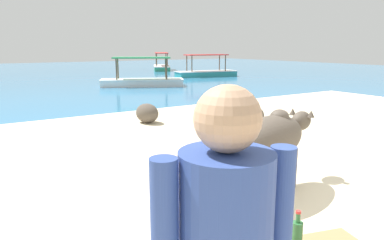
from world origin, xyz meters
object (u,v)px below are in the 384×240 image
cow (271,140)px  bottle (297,237)px  boat_white (142,80)px  boat_teal (206,72)px  boat_green (162,66)px

cow → bottle: 2.09m
boat_white → boat_teal: bearing=53.3°
boat_white → bottle: bearing=-85.0°
boat_white → boat_teal: size_ratio=1.00×
bottle → boat_white: bearing=69.2°
boat_teal → boat_green: bearing=94.9°
bottle → boat_white: (5.12, 13.45, -0.32)m
cow → boat_white: 12.45m
boat_green → cow: bearing=1.1°
cow → bottle: bearing=-146.1°
boat_teal → boat_green: (0.53, 6.67, 0.00)m
bottle → boat_teal: bearing=57.0°
cow → boat_teal: bearing=41.8°
boat_white → boat_green: (5.97, 9.51, 0.00)m
bottle → boat_white: size_ratio=0.08×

